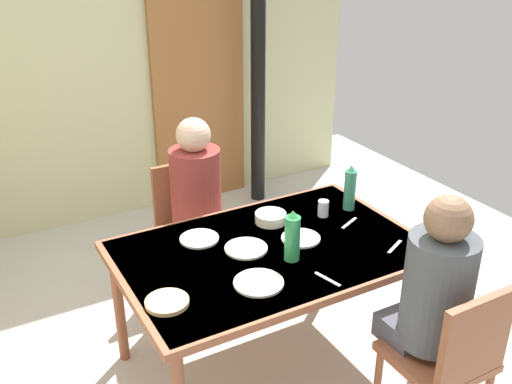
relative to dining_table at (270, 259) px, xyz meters
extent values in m
cube|color=beige|center=(-0.34, 2.23, 0.77)|extent=(4.66, 0.10, 2.86)
cube|color=#975F32|center=(0.58, 2.15, 0.34)|extent=(0.80, 0.05, 2.00)
cylinder|color=black|center=(0.98, 1.88, 0.77)|extent=(0.12, 0.12, 2.86)
cube|color=brown|center=(0.00, 0.00, 0.04)|extent=(1.51, 0.99, 0.04)
cube|color=beige|center=(0.00, 0.00, 0.06)|extent=(1.45, 0.95, 0.00)
cylinder|color=brown|center=(0.69, -0.43, -0.32)|extent=(0.06, 0.06, 0.69)
cylinder|color=brown|center=(-0.69, 0.43, -0.32)|extent=(0.06, 0.06, 0.69)
cylinder|color=brown|center=(0.69, 0.43, -0.32)|extent=(0.06, 0.06, 0.69)
cube|color=brown|center=(0.41, -0.78, -0.21)|extent=(0.40, 0.40, 0.04)
cube|color=brown|center=(0.41, -0.96, 0.00)|extent=(0.38, 0.04, 0.42)
cylinder|color=brown|center=(0.58, -0.61, -0.46)|extent=(0.04, 0.04, 0.41)
cube|color=brown|center=(-0.09, 0.78, -0.21)|extent=(0.40, 0.40, 0.04)
cube|color=brown|center=(-0.09, 0.96, 0.00)|extent=(0.38, 0.04, 0.42)
cylinder|color=brown|center=(0.08, 0.61, -0.46)|extent=(0.04, 0.04, 0.41)
cylinder|color=brown|center=(-0.26, 0.61, -0.46)|extent=(0.04, 0.04, 0.41)
cylinder|color=brown|center=(0.08, 0.95, -0.46)|extent=(0.04, 0.04, 0.41)
cylinder|color=brown|center=(-0.26, 0.95, -0.46)|extent=(0.04, 0.04, 0.41)
cube|color=#4B4D59|center=(0.41, -0.62, -0.15)|extent=(0.30, 0.22, 0.12)
cylinder|color=#4C5156|center=(0.41, -0.73, 0.11)|extent=(0.30, 0.30, 0.52)
sphere|color=#846047|center=(0.41, -0.73, 0.46)|extent=(0.20, 0.20, 0.20)
cube|color=maroon|center=(-0.09, 0.62, -0.15)|extent=(0.30, 0.22, 0.12)
cylinder|color=maroon|center=(-0.09, 0.73, 0.11)|extent=(0.30, 0.30, 0.52)
sphere|color=beige|center=(-0.09, 0.73, 0.46)|extent=(0.20, 0.20, 0.20)
cylinder|color=#388D6A|center=(0.61, 0.17, 0.18)|extent=(0.07, 0.07, 0.23)
cone|color=#3F9075|center=(0.61, 0.17, 0.31)|extent=(0.05, 0.05, 0.03)
cylinder|color=#33A159|center=(0.04, -0.14, 0.18)|extent=(0.08, 0.08, 0.23)
cone|color=green|center=(0.04, -0.14, 0.31)|extent=(0.05, 0.05, 0.03)
cylinder|color=#F0E7CB|center=(0.14, 0.24, 0.09)|extent=(0.17, 0.17, 0.05)
cylinder|color=silver|center=(-0.11, 0.05, 0.07)|extent=(0.22, 0.22, 0.01)
cylinder|color=white|center=(0.18, 0.00, 0.07)|extent=(0.20, 0.20, 0.01)
cylinder|color=white|center=(-0.21, -0.25, 0.07)|extent=(0.23, 0.23, 0.01)
cylinder|color=white|center=(-0.28, 0.25, 0.07)|extent=(0.20, 0.20, 0.01)
cylinder|color=silver|center=(0.43, 0.16, 0.11)|extent=(0.06, 0.06, 0.09)
cylinder|color=#DBB77A|center=(-0.63, -0.19, 0.07)|extent=(0.19, 0.19, 0.02)
cube|color=silver|center=(0.55, -0.29, 0.07)|extent=(0.14, 0.08, 0.00)
cube|color=silver|center=(0.51, 0.02, 0.07)|extent=(0.14, 0.08, 0.00)
cube|color=silver|center=(0.08, -0.37, 0.07)|extent=(0.05, 0.15, 0.00)
camera|label=1|loc=(-1.30, -2.18, 1.55)|focal=40.88mm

